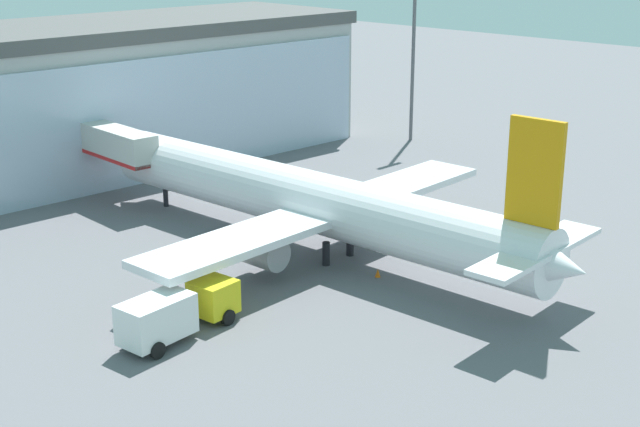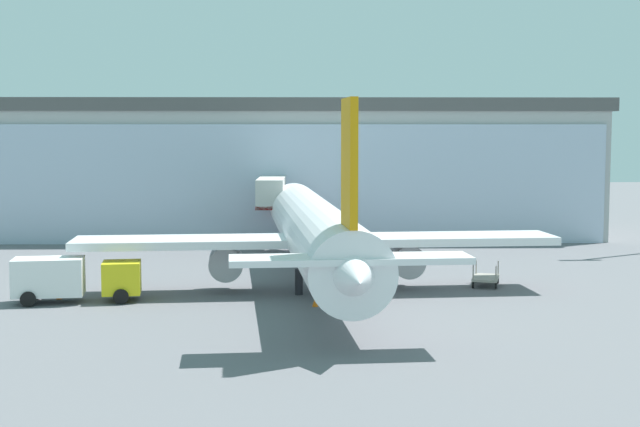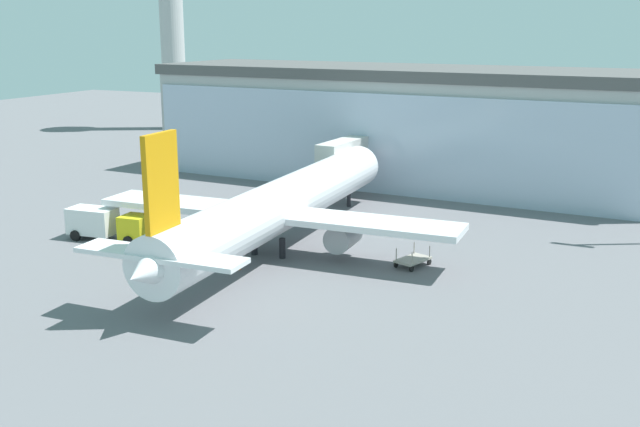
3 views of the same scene
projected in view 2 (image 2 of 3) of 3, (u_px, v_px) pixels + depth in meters
ground at (316, 300)px, 53.30m from camera, size 240.00×240.00×0.00m
terminal_building at (294, 167)px, 87.37m from camera, size 59.07×19.26×13.06m
jet_bridge at (272, 193)px, 76.94m from camera, size 2.91×11.21×6.13m
airplane at (315, 233)px, 56.92m from camera, size 30.18×40.08×11.55m
catering_truck at (72, 278)px, 52.36m from camera, size 7.47×3.03×2.65m
baggage_cart at (486, 278)px, 58.04m from camera, size 2.41×3.16×1.50m
safety_cone_nose at (315, 302)px, 51.15m from camera, size 0.36×0.36×0.55m
safety_cone_wingtip at (59, 295)px, 53.44m from camera, size 0.36×0.36×0.55m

